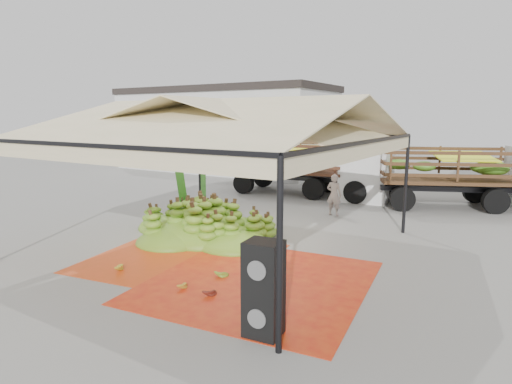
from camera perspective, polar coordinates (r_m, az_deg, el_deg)
The scene contains 17 objects.
ground at distance 12.06m, azimuth -4.59°, elevation -7.07°, with size 90.00×90.00×0.00m, color slate.
canopy_tent at distance 11.53m, azimuth -4.82°, elevation 8.80°, with size 8.10×8.10×4.00m.
building_white at distance 28.75m, azimuth -4.26°, elevation 8.36°, with size 14.30×6.30×5.40m.
tarp_left at distance 11.12m, azimuth -9.69°, elevation -8.64°, with size 4.33×4.13×0.01m, color #C43B12.
tarp_right at distance 9.50m, azimuth 0.48°, elevation -11.81°, with size 4.48×4.70×0.01m, color #C74312.
banana_heap at distance 12.75m, azimuth -7.26°, elevation -3.60°, with size 5.17×4.25×1.11m, color #49831B.
hand_yellow_a at distance 9.28m, azimuth -10.19°, elevation -11.95°, with size 0.41×0.34×0.19m, color #BF8C26.
hand_yellow_b at distance 10.60m, azimuth -18.30°, elevation -9.39°, with size 0.47×0.39×0.21m, color gold.
hand_red_a at distance 8.88m, azimuth -6.38°, elevation -12.86°, with size 0.43×0.35×0.19m, color #592014.
hand_red_b at distance 7.70m, azimuth 1.06°, elevation -16.43°, with size 0.48×0.39×0.22m, color #5A1A14.
hand_green at distance 9.82m, azimuth -4.64°, elevation -10.53°, with size 0.43×0.35×0.20m, color #4D7017.
hanging_bunches at distance 11.35m, azimuth -9.98°, elevation 5.23°, with size 1.74×0.24×0.20m.
speaker_stack at distance 7.06m, azimuth 1.03°, elevation -12.81°, with size 0.63×0.56×1.60m.
banana_leaves at distance 14.69m, azimuth -8.59°, elevation -4.03°, with size 0.96×1.36×3.70m, color #2A6D1D, non-canonical shape.
vendor at distance 15.65m, azimuth 10.37°, elevation -0.38°, with size 0.55×0.36×1.51m, color gray.
truck_left at distance 19.50m, azimuth 7.94°, elevation 3.96°, with size 7.33×3.08×2.45m.
truck_right at distance 18.74m, azimuth 27.61°, elevation 2.54°, with size 7.30×4.97×2.38m.
Camera 1 is at (6.85, -9.27, 3.54)m, focal length 30.00 mm.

